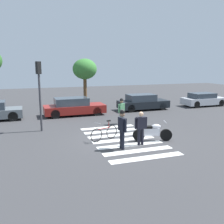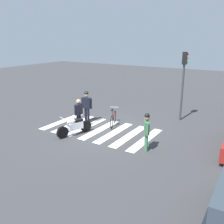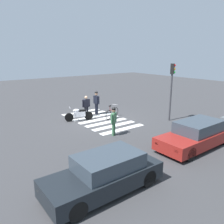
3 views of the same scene
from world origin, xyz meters
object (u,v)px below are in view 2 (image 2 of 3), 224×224
at_px(pedestrian_bystander, 147,130).
at_px(traffic_light_pole, 184,75).
at_px(police_motorcycle, 75,126).
at_px(officer_by_motorcycle, 79,112).
at_px(officer_on_foot, 87,104).
at_px(leaning_bicycle, 113,119).

bearing_deg(pedestrian_bystander, traffic_light_pole, -179.60).
relative_size(police_motorcycle, officer_by_motorcycle, 1.19).
bearing_deg(officer_on_foot, officer_by_motorcycle, 13.81).
distance_m(leaning_bicycle, officer_by_motorcycle, 2.01).
relative_size(officer_by_motorcycle, traffic_light_pole, 0.41).
height_order(leaning_bicycle, pedestrian_bystander, pedestrian_bystander).
xyz_separation_m(officer_by_motorcycle, traffic_light_pole, (-4.40, 4.24, 1.78)).
bearing_deg(traffic_light_pole, police_motorcycle, -36.20).
xyz_separation_m(officer_on_foot, pedestrian_bystander, (1.72, 4.53, -0.12)).
bearing_deg(leaning_bicycle, traffic_light_pole, 135.16).
distance_m(police_motorcycle, officer_on_foot, 2.13).
bearing_deg(police_motorcycle, pedestrian_bystander, 92.86).
xyz_separation_m(leaning_bicycle, officer_on_foot, (0.38, -1.56, 0.71)).
distance_m(officer_by_motorcycle, traffic_light_pole, 6.36).
height_order(officer_on_foot, officer_by_motorcycle, officer_on_foot).
relative_size(officer_on_foot, officer_by_motorcycle, 1.14).
bearing_deg(officer_by_motorcycle, traffic_light_pole, 136.12).
bearing_deg(police_motorcycle, officer_by_motorcycle, -154.89).
relative_size(police_motorcycle, officer_on_foot, 1.05).
height_order(leaning_bicycle, traffic_light_pole, traffic_light_pole).
bearing_deg(officer_by_motorcycle, leaning_bicycle, 138.16).
height_order(police_motorcycle, traffic_light_pole, traffic_light_pole).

